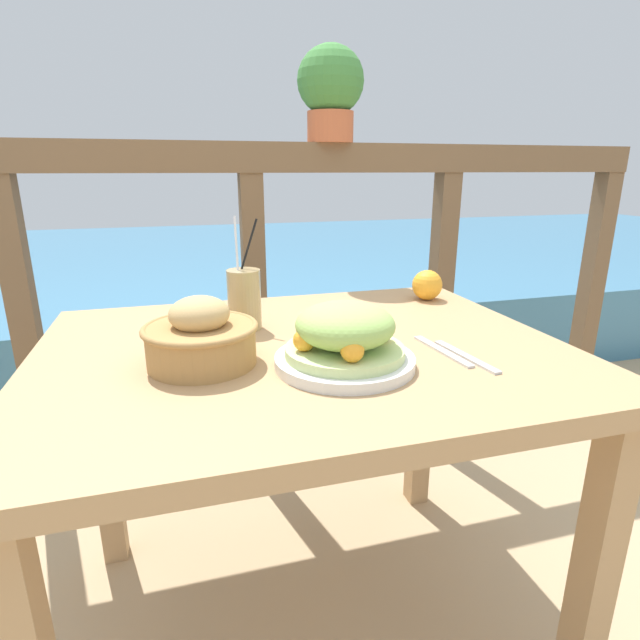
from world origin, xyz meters
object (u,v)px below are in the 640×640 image
salad_plate (345,339)px  bread_basket (201,337)px  drink_glass (244,299)px  potted_plant (331,89)px

salad_plate → bread_basket: bearing=162.0°
bread_basket → drink_glass: bearing=61.4°
salad_plate → drink_glass: size_ratio=1.03×
potted_plant → bread_basket: bearing=-123.0°
bread_basket → potted_plant: (0.46, 0.71, 0.53)m
salad_plate → drink_glass: bearing=117.6°
potted_plant → drink_glass: bearing=-124.6°
drink_glass → potted_plant: size_ratio=0.88×
bread_basket → potted_plant: 0.99m
bread_basket → potted_plant: bearing=57.0°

